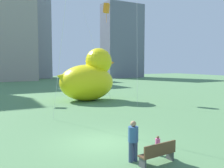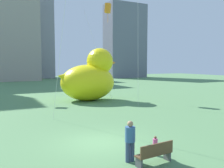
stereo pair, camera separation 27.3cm
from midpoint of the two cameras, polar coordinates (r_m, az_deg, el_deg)
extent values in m
plane|color=#528050|center=(12.85, -3.11, -13.56)|extent=(140.00, 140.00, 0.00)
cube|color=brown|center=(10.34, 9.70, -15.78)|extent=(1.67, 0.57, 0.06)
cube|color=brown|center=(10.12, 10.48, -14.72)|extent=(1.65, 0.18, 0.45)
cube|color=#47474C|center=(9.97, 6.34, -17.91)|extent=(0.11, 0.37, 0.39)
cube|color=#47474C|center=(10.90, 12.71, -15.99)|extent=(0.11, 0.37, 0.39)
cylinder|color=#38476B|center=(10.39, 3.69, -15.63)|extent=(0.19, 0.19, 0.84)
cylinder|color=#38476B|center=(10.49, 4.71, -15.42)|extent=(0.19, 0.19, 0.84)
cylinder|color=#33598C|center=(10.21, 4.23, -11.66)|extent=(0.42, 0.42, 0.63)
sphere|color=#A87C5B|center=(10.10, 4.24, -9.28)|extent=(0.24, 0.24, 0.24)
cylinder|color=silver|center=(11.27, 9.72, -15.14)|extent=(0.10, 0.10, 0.43)
cylinder|color=silver|center=(11.33, 10.17, -15.03)|extent=(0.10, 0.10, 0.43)
cylinder|color=#D85999|center=(11.18, 9.97, -13.29)|extent=(0.21, 0.21, 0.32)
sphere|color=brown|center=(11.12, 9.99, -12.20)|extent=(0.12, 0.12, 0.12)
ellipsoid|color=yellow|center=(26.90, -6.23, 0.32)|extent=(6.08, 4.50, 3.97)
sphere|color=yellow|center=(27.40, -3.44, 5.32)|extent=(2.96, 2.96, 2.96)
cone|color=orange|center=(27.98, -0.95, 5.01)|extent=(1.33, 1.33, 1.33)
cone|color=yellow|center=(26.00, -11.67, 1.56)|extent=(1.82, 1.59, 1.91)
cube|color=#9E938C|center=(64.35, -21.91, 11.41)|extent=(9.23, 8.01, 23.85)
cube|color=gray|center=(75.01, -18.11, 9.79)|extent=(8.15, 10.73, 21.98)
cube|color=slate|center=(73.86, 2.30, 9.98)|extent=(11.63, 6.52, 21.68)
cylinder|color=silver|center=(25.10, 5.57, 11.21)|extent=(1.82, 3.00, 13.77)
cylinder|color=silver|center=(28.00, -4.03, 7.39)|extent=(2.02, 3.68, 10.70)
cube|color=orange|center=(30.39, -1.59, 17.36)|extent=(0.94, 0.92, 1.16)
cylinder|color=orange|center=(30.21, -1.59, 15.70)|extent=(0.04, 0.04, 1.60)
cylinder|color=silver|center=(17.11, -12.20, 9.98)|extent=(0.87, 2.12, 11.27)
camera|label=1|loc=(0.14, -90.42, -0.03)|focal=38.98mm
camera|label=2|loc=(0.14, 89.58, 0.03)|focal=38.98mm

